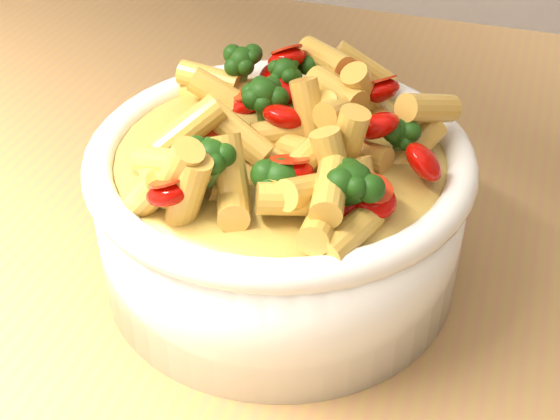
% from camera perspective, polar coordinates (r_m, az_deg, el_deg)
% --- Properties ---
extents(table, '(1.20, 0.80, 0.90)m').
position_cam_1_polar(table, '(0.68, 7.69, -7.80)').
color(table, '#A37045').
rests_on(table, ground).
extents(serving_bowl, '(0.25, 0.25, 0.11)m').
position_cam_1_polar(serving_bowl, '(0.53, 0.00, 0.12)').
color(serving_bowl, white).
rests_on(serving_bowl, table).
extents(pasta_salad, '(0.20, 0.20, 0.04)m').
position_cam_1_polar(pasta_salad, '(0.49, 0.00, 6.42)').
color(pasta_salad, gold).
rests_on(pasta_salad, serving_bowl).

